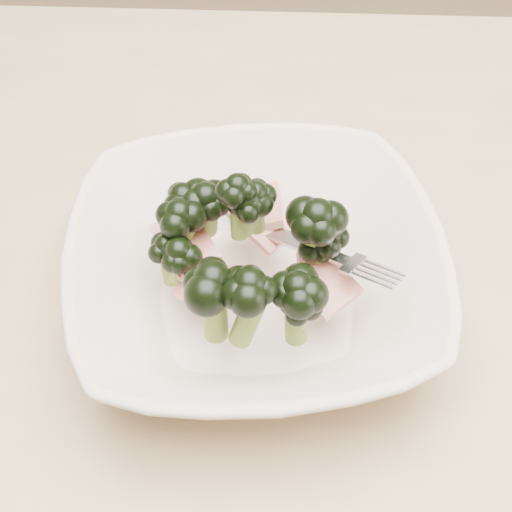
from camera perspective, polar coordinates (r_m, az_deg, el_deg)
name	(u,v)px	position (r m, az deg, el deg)	size (l,w,h in m)	color
dining_table	(330,354)	(0.63, 5.94, -7.77)	(1.20, 0.80, 0.75)	tan
broccoli_dish	(255,268)	(0.51, -0.11, -0.99)	(0.30, 0.30, 0.12)	beige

